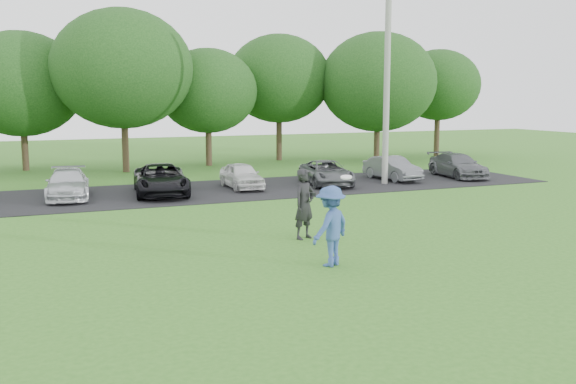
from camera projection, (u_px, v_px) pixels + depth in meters
name	position (u px, v px, depth m)	size (l,w,h in m)	color
ground	(343.00, 264.00, 15.63)	(100.00, 100.00, 0.00)	#326C1F
parking_lot	(204.00, 191.00, 27.51)	(32.00, 6.50, 0.03)	black
utility_pole	(387.00, 84.00, 29.10)	(0.28, 0.28, 9.17)	gray
frisbee_player	(331.00, 226.00, 15.39)	(1.45, 1.25, 2.22)	#324F8E
camera_bystander	(304.00, 204.00, 18.30)	(0.87, 0.74, 2.02)	black
parked_cars	(206.00, 178.00, 27.30)	(28.11, 4.89, 1.25)	black
tree_row	(183.00, 81.00, 36.28)	(42.39, 9.85, 8.64)	#38281C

